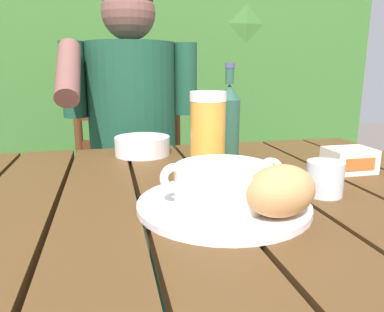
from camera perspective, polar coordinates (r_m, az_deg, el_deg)
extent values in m
cube|color=#53361A|center=(0.73, -25.82, -8.04)|extent=(0.14, 0.88, 0.04)
cube|color=#53361A|center=(0.71, -14.21, -7.65)|extent=(0.14, 0.88, 0.04)
cube|color=#53361A|center=(0.72, -2.47, -6.95)|extent=(0.14, 0.88, 0.04)
cube|color=#53361A|center=(0.76, 8.48, -6.02)|extent=(0.14, 0.88, 0.04)
cube|color=#53361A|center=(0.83, 18.05, -5.03)|extent=(0.14, 0.88, 0.04)
cube|color=#53361A|center=(0.91, 26.05, -4.10)|extent=(0.14, 0.88, 0.04)
cube|color=#53361A|center=(1.13, -6.22, -2.62)|extent=(1.27, 0.03, 0.08)
cube|color=#53361A|center=(1.43, 20.04, -12.80)|extent=(0.06, 0.06, 0.69)
cube|color=#3C702E|center=(2.43, -10.05, 7.75)|extent=(3.00, 0.60, 1.45)
cylinder|color=#4C3823|center=(2.57, -8.53, 12.83)|extent=(0.10, 0.10, 1.88)
cylinder|color=#4C3823|center=(2.73, 4.47, 3.27)|extent=(0.10, 0.10, 0.96)
sphere|color=#3C702E|center=(2.70, 4.77, 18.69)|extent=(0.93, 0.93, 0.93)
cylinder|color=#5A2E16|center=(1.53, 0.40, -15.43)|extent=(0.04, 0.04, 0.44)
cylinder|color=#5A2E16|center=(1.50, -16.91, -16.60)|extent=(0.04, 0.04, 0.44)
cylinder|color=#5A2E16|center=(1.85, -2.27, -10.01)|extent=(0.04, 0.04, 0.44)
cylinder|color=#5A2E16|center=(1.83, -16.16, -10.84)|extent=(0.04, 0.04, 0.44)
cube|color=#5A2E16|center=(1.57, -9.02, -5.48)|extent=(0.48, 0.41, 0.02)
cylinder|color=#5A2E16|center=(1.72, -2.42, 4.91)|extent=(0.04, 0.04, 0.52)
cylinder|color=#5A2E16|center=(1.70, -17.22, 4.20)|extent=(0.04, 0.04, 0.52)
cube|color=#5A2E16|center=(1.71, -9.67, 2.00)|extent=(0.44, 0.02, 0.04)
cube|color=#5A2E16|center=(1.69, -9.84, 6.34)|extent=(0.44, 0.02, 0.04)
cube|color=#5A2E16|center=(1.68, -10.02, 10.77)|extent=(0.44, 0.02, 0.04)
cylinder|color=#1C4B34|center=(1.41, -4.11, -18.05)|extent=(0.11, 0.11, 0.45)
cylinder|color=#1C4B34|center=(1.37, -4.95, -5.67)|extent=(0.13, 0.40, 0.13)
cylinder|color=#1C4B34|center=(1.40, -11.40, -18.57)|extent=(0.11, 0.11, 0.45)
cylinder|color=#1C4B34|center=(1.36, -12.08, -6.09)|extent=(0.13, 0.40, 0.13)
cylinder|color=#1C4B34|center=(1.40, -9.21, 5.92)|extent=(0.32, 0.32, 0.54)
sphere|color=brown|center=(1.40, -9.81, 21.03)|extent=(0.19, 0.19, 0.19)
sphere|color=black|center=(1.41, -9.84, 21.80)|extent=(0.18, 0.18, 0.18)
cylinder|color=#1C4B34|center=(1.40, -0.99, 11.80)|extent=(0.08, 0.08, 0.26)
cylinder|color=#1C4B34|center=(1.37, -17.89, 11.14)|extent=(0.08, 0.08, 0.26)
cylinder|color=brown|center=(1.21, -18.61, 12.30)|extent=(0.07, 0.25, 0.21)
cylinder|color=white|center=(0.64, 4.84, -7.46)|extent=(0.30, 0.30, 0.01)
cylinder|color=white|center=(0.63, 4.91, -4.27)|extent=(0.17, 0.17, 0.06)
cylinder|color=#B1531E|center=(0.62, 4.93, -3.06)|extent=(0.15, 0.15, 0.01)
torus|color=white|center=(0.60, -2.69, -3.40)|extent=(0.05, 0.01, 0.05)
torus|color=white|center=(0.65, 11.97, -2.38)|extent=(0.05, 0.01, 0.05)
ellipsoid|color=tan|center=(0.58, 13.56, -5.22)|extent=(0.15, 0.14, 0.08)
cylinder|color=gold|center=(0.87, 2.46, 3.25)|extent=(0.08, 0.08, 0.16)
cylinder|color=white|center=(0.86, 2.52, 9.21)|extent=(0.09, 0.09, 0.02)
cylinder|color=#295340|center=(0.95, 5.68, 3.97)|extent=(0.06, 0.06, 0.16)
cone|color=#295340|center=(0.94, 5.81, 9.85)|extent=(0.06, 0.06, 0.04)
cylinder|color=#295340|center=(0.94, 5.87, 12.22)|extent=(0.02, 0.02, 0.04)
cylinder|color=#4C4679|center=(0.94, 5.91, 13.77)|extent=(0.02, 0.02, 0.01)
cylinder|color=silver|center=(0.74, 19.86, -3.28)|extent=(0.07, 0.07, 0.07)
cube|color=white|center=(0.92, 23.14, -0.58)|extent=(0.10, 0.08, 0.06)
cube|color=orange|center=(0.89, 24.63, -1.19)|extent=(0.07, 0.00, 0.03)
cube|color=silver|center=(0.79, 15.07, -3.98)|extent=(0.13, 0.03, 0.00)
cube|color=black|center=(0.77, 10.38, -4.05)|extent=(0.07, 0.03, 0.01)
cylinder|color=white|center=(1.03, -7.69, 1.59)|extent=(0.15, 0.15, 0.05)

